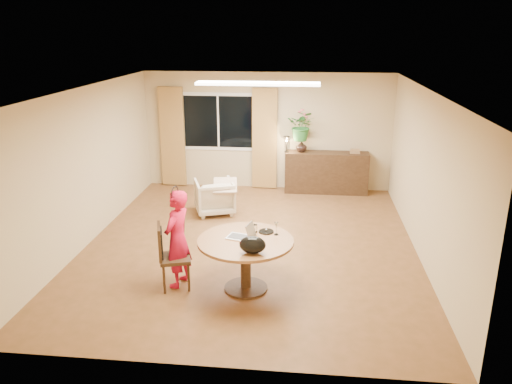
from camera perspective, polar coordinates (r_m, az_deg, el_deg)
floor at (r=8.53m, az=-0.64°, el=-5.99°), size 6.50×6.50×0.00m
ceiling at (r=7.83m, az=-0.71°, el=11.64°), size 6.50×6.50×0.00m
wall_back at (r=11.23m, az=1.28°, el=6.94°), size 5.50×0.00×5.50m
wall_left at (r=8.83m, az=-18.71°, el=2.83°), size 0.00×6.50×6.50m
wall_right at (r=8.24m, az=18.70°, el=1.76°), size 0.00×6.50×6.50m
window at (r=11.32m, az=-4.33°, el=8.01°), size 1.70×0.03×1.30m
curtain_left at (r=11.54m, az=-9.52°, el=6.22°), size 0.55×0.08×2.25m
curtain_right at (r=11.17m, az=0.98°, el=6.07°), size 0.55×0.08×2.25m
ceiling_panel at (r=9.02m, az=0.21°, el=12.29°), size 2.20×0.35×0.05m
dining_table at (r=6.90m, az=-1.19°, el=-6.69°), size 1.32×1.32×0.75m
dining_chair at (r=7.10m, az=-9.24°, el=-7.25°), size 0.56×0.53×0.95m
child at (r=7.07m, az=-8.97°, el=-5.29°), size 0.59×0.46×1.41m
laptop at (r=6.85m, az=-1.87°, el=-4.32°), size 0.41×0.33×0.24m
tumbler at (r=7.06m, az=-0.14°, el=-4.17°), size 0.09×0.09×0.11m
wine_glass at (r=6.96m, az=2.34°, el=-4.17°), size 0.08×0.08×0.19m
pot_lid at (r=7.07m, az=1.18°, el=-4.48°), size 0.22×0.22×0.03m
handbag at (r=6.40m, az=-0.40°, el=-6.06°), size 0.35×0.22×0.23m
armchair at (r=9.86m, az=-4.77°, el=-0.53°), size 0.93×0.94×0.68m
throw at (r=9.62m, az=-3.55°, el=1.23°), size 0.53×0.61×0.03m
sideboard at (r=11.17m, az=8.04°, el=2.23°), size 1.82×0.44×0.91m
vase at (r=11.01m, az=5.21°, el=5.22°), size 0.27×0.27×0.25m
bouquet at (r=10.92m, az=5.27°, el=7.55°), size 0.69×0.63×0.66m
book_stack at (r=11.08m, az=11.25°, el=4.60°), size 0.25×0.21×0.09m
desk_lamp at (r=10.96m, az=3.53°, el=5.52°), size 0.17×0.17×0.37m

